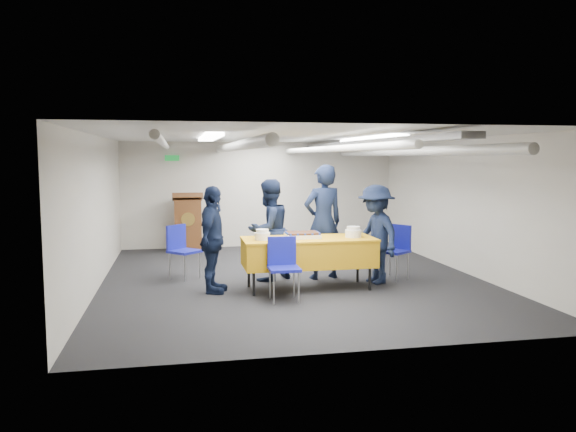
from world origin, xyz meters
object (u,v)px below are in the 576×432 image
object	(u,v)px
serving_table	(309,252)
chair_right	(396,246)
sailor_a	(323,222)
sailor_c	(212,240)
sheet_cake	(302,235)
chair_left	(181,246)
podium	(188,222)
sailor_d	(376,234)
chair_near	(283,262)
sailor_b	(269,230)

from	to	relation	value
serving_table	chair_right	xyz separation A→B (m)	(1.58, 0.47, -0.03)
sailor_a	sailor_c	world-z (taller)	sailor_a
sheet_cake	chair_left	size ratio (longest dim) A/B	0.59
podium	sailor_d	bearing A→B (deg)	-51.69
chair_near	sailor_d	xyz separation A→B (m)	(1.62, 0.75, 0.24)
sailor_d	sailor_c	bearing A→B (deg)	-100.79
serving_table	sailor_d	bearing A→B (deg)	9.69
podium	sailor_b	xyz separation A→B (m)	(1.22, -3.06, 0.20)
podium	sailor_d	xyz separation A→B (m)	(2.83, -3.58, 0.16)
sheet_cake	sailor_a	xyz separation A→B (m)	(0.48, 0.62, 0.11)
chair_near	sailor_b	world-z (taller)	sailor_b
sailor_c	sailor_d	size ratio (longest dim) A/B	1.01
sheet_cake	sailor_d	bearing A→B (deg)	6.83
chair_right	sailor_a	size ratio (longest dim) A/B	0.47
sailor_a	sailor_c	size ratio (longest dim) A/B	1.19
sailor_a	sailor_c	distance (m)	1.93
chair_right	sailor_c	distance (m)	3.05
serving_table	chair_left	distance (m)	2.18
sheet_cake	sailor_c	world-z (taller)	sailor_c
chair_left	sailor_b	world-z (taller)	sailor_b
sailor_b	sailor_d	bearing A→B (deg)	128.19
serving_table	sheet_cake	xyz separation A→B (m)	(-0.08, 0.05, 0.25)
chair_left	sailor_a	bearing A→B (deg)	-11.52
serving_table	sailor_c	size ratio (longest dim) A/B	1.26
podium	chair_right	xyz separation A→B (m)	(3.29, -3.31, -0.08)
chair_near	chair_right	distance (m)	2.31
chair_left	sailor_c	size ratio (longest dim) A/B	0.56
sailor_c	sailor_d	distance (m)	2.55
sailor_b	sailor_c	world-z (taller)	sailor_b
chair_near	sailor_c	distance (m)	1.13
chair_near	sailor_a	bearing A→B (deg)	53.89
chair_left	sailor_d	size ratio (longest dim) A/B	0.56
chair_near	sailor_c	world-z (taller)	sailor_c
serving_table	sailor_a	xyz separation A→B (m)	(0.40, 0.67, 0.37)
sailor_a	sailor_d	xyz separation A→B (m)	(0.73, -0.48, -0.15)
chair_near	sailor_a	xyz separation A→B (m)	(0.89, 1.22, 0.39)
sailor_c	sailor_d	world-z (taller)	sailor_c
chair_right	podium	bearing A→B (deg)	134.84
sheet_cake	chair_left	world-z (taller)	chair_left
sailor_a	sailor_d	size ratio (longest dim) A/B	1.20
podium	sailor_a	xyz separation A→B (m)	(2.10, -3.11, 0.31)
serving_table	sheet_cake	world-z (taller)	sheet_cake
sheet_cake	chair_left	xyz separation A→B (m)	(-1.79, 1.08, -0.28)
serving_table	sheet_cake	bearing A→B (deg)	150.30
sheet_cake	sailor_a	bearing A→B (deg)	52.10
podium	serving_table	bearing A→B (deg)	-65.70
sailor_c	chair_left	bearing A→B (deg)	39.21
chair_right	sailor_d	bearing A→B (deg)	-148.86
sheet_cake	podium	world-z (taller)	podium
sailor_b	sailor_c	size ratio (longest dim) A/B	1.04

